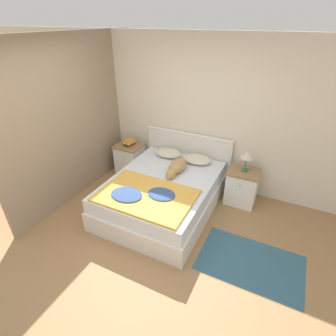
{
  "coord_description": "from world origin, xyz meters",
  "views": [
    {
      "loc": [
        1.49,
        -1.96,
        2.71
      ],
      "look_at": [
        -0.09,
        1.24,
        0.64
      ],
      "focal_mm": 28.0,
      "sensor_mm": 36.0,
      "label": 1
    }
  ],
  "objects": [
    {
      "name": "ground_plane",
      "position": [
        0.0,
        0.0,
        0.0
      ],
      "size": [
        16.0,
        16.0,
        0.0
      ],
      "primitive_type": "plane",
      "color": "#997047"
    },
    {
      "name": "table_lamp",
      "position": [
        1.01,
        1.79,
        0.87
      ],
      "size": [
        0.21,
        0.21,
        0.35
      ],
      "color": "#336B4C",
      "rests_on": "nightstand_right"
    },
    {
      "name": "wall_side_left",
      "position": [
        -1.62,
        1.05,
        1.27
      ],
      "size": [
        0.06,
        3.1,
        2.55
      ],
      "color": "gray",
      "rests_on": "ground_plane"
    },
    {
      "name": "dog",
      "position": [
        0.02,
        1.35,
        0.64
      ],
      "size": [
        0.24,
        0.65,
        0.2
      ],
      "color": "tan",
      "rests_on": "bed"
    },
    {
      "name": "book_stack",
      "position": [
        -1.17,
        1.8,
        0.65
      ],
      "size": [
        0.18,
        0.23,
        0.1
      ],
      "color": "#AD2D28",
      "rests_on": "nightstand_left"
    },
    {
      "name": "pillow_left",
      "position": [
        -0.36,
        1.81,
        0.6
      ],
      "size": [
        0.49,
        0.36,
        0.11
      ],
      "color": "beige",
      "rests_on": "bed"
    },
    {
      "name": "nightstand_right",
      "position": [
        1.01,
        1.77,
        0.3
      ],
      "size": [
        0.49,
        0.44,
        0.59
      ],
      "color": "white",
      "rests_on": "ground_plane"
    },
    {
      "name": "quilt",
      "position": [
        -0.1,
        0.54,
        0.57
      ],
      "size": [
        1.31,
        0.89,
        0.07
      ],
      "color": "gold",
      "rests_on": "bed"
    },
    {
      "name": "headboard",
      "position": [
        -0.09,
        2.06,
        0.49
      ],
      "size": [
        1.62,
        0.06,
        0.94
      ],
      "color": "silver",
      "rests_on": "ground_plane"
    },
    {
      "name": "wall_back",
      "position": [
        0.0,
        2.13,
        1.27
      ],
      "size": [
        9.0,
        0.06,
        2.55
      ],
      "color": "beige",
      "rests_on": "ground_plane"
    },
    {
      "name": "rug",
      "position": [
        1.43,
        0.54,
        0.0
      ],
      "size": [
        1.28,
        0.83,
        0.0
      ],
      "color": "#335B70",
      "rests_on": "ground_plane"
    },
    {
      "name": "bed",
      "position": [
        -0.09,
        1.05,
        0.27
      ],
      "size": [
        1.54,
        1.98,
        0.54
      ],
      "color": "silver",
      "rests_on": "ground_plane"
    },
    {
      "name": "pillow_right",
      "position": [
        0.19,
        1.81,
        0.6
      ],
      "size": [
        0.49,
        0.36,
        0.11
      ],
      "color": "beige",
      "rests_on": "bed"
    },
    {
      "name": "nightstand_left",
      "position": [
        -1.18,
        1.77,
        0.3
      ],
      "size": [
        0.49,
        0.44,
        0.59
      ],
      "color": "white",
      "rests_on": "ground_plane"
    }
  ]
}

